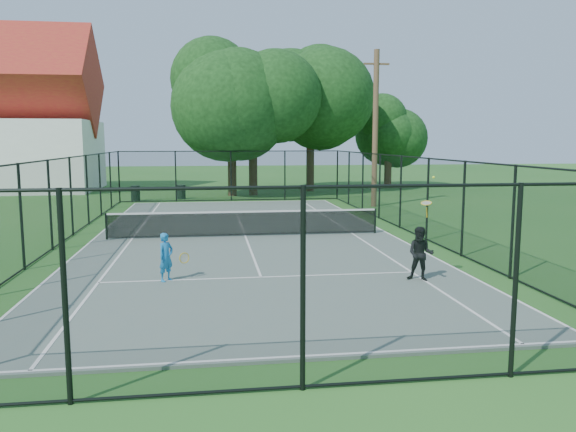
{
  "coord_description": "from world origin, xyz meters",
  "views": [
    {
      "loc": [
        -1.29,
        -20.67,
        3.62
      ],
      "look_at": [
        1.19,
        -3.0,
        1.2
      ],
      "focal_mm": 35.0,
      "sensor_mm": 36.0,
      "label": 1
    }
  ],
  "objects": [
    {
      "name": "utility_pole",
      "position": [
        7.64,
        9.0,
        4.26
      ],
      "size": [
        1.4,
        0.3,
        8.4
      ],
      "color": "#4C3823",
      "rests_on": "ground"
    },
    {
      "name": "tennis_court",
      "position": [
        0.0,
        0.0,
        0.03
      ],
      "size": [
        11.0,
        24.0,
        0.06
      ],
      "primitive_type": "cube",
      "color": "slate",
      "rests_on": "ground"
    },
    {
      "name": "trash_bin_right",
      "position": [
        -3.03,
        14.46,
        0.44
      ],
      "size": [
        0.58,
        0.58,
        0.87
      ],
      "color": "black",
      "rests_on": "ground"
    },
    {
      "name": "player_blue",
      "position": [
        -2.41,
        -6.44,
        0.68
      ],
      "size": [
        0.85,
        0.53,
        1.24
      ],
      "color": "#1677C0",
      "rests_on": "tennis_court"
    },
    {
      "name": "ground",
      "position": [
        0.0,
        0.0,
        0.0
      ],
      "size": [
        120.0,
        120.0,
        0.0
      ],
      "primitive_type": "plane",
      "color": "#265F20"
    },
    {
      "name": "tree_near_left",
      "position": [
        0.19,
        16.1,
        5.67
      ],
      "size": [
        7.07,
        7.07,
        9.22
      ],
      "color": "#332114",
      "rests_on": "ground"
    },
    {
      "name": "trash_bin_left",
      "position": [
        -5.68,
        13.62,
        0.47
      ],
      "size": [
        0.58,
        0.58,
        0.92
      ],
      "color": "black",
      "rests_on": "ground"
    },
    {
      "name": "tree_near_right",
      "position": [
        5.86,
        18.82,
        5.94
      ],
      "size": [
        6.77,
        6.77,
        9.34
      ],
      "color": "#332114",
      "rests_on": "ground"
    },
    {
      "name": "tennis_net",
      "position": [
        0.0,
        0.0,
        0.58
      ],
      "size": [
        10.08,
        0.08,
        0.95
      ],
      "color": "black",
      "rests_on": "tennis_court"
    },
    {
      "name": "tree_far_right",
      "position": [
        12.26,
        20.79,
        4.14
      ],
      "size": [
        5.06,
        5.06,
        6.69
      ],
      "color": "#332114",
      "rests_on": "ground"
    },
    {
      "name": "tree_near_mid",
      "position": [
        1.59,
        16.34,
        5.34
      ],
      "size": [
        6.62,
        6.62,
        8.66
      ],
      "color": "#332114",
      "rests_on": "ground"
    },
    {
      "name": "player_black",
      "position": [
        4.0,
        -7.29,
        0.76
      ],
      "size": [
        1.0,
        1.08,
        2.63
      ],
      "color": "black",
      "rests_on": "tennis_court"
    },
    {
      "name": "fence",
      "position": [
        0.0,
        0.0,
        1.5
      ],
      "size": [
        13.1,
        26.1,
        3.0
      ],
      "color": "black",
      "rests_on": "ground"
    }
  ]
}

